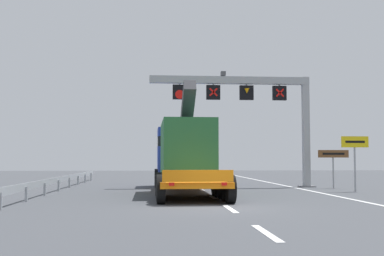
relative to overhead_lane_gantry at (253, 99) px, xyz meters
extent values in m
plane|color=#424449|center=(-3.82, -12.17, -5.47)|extent=(112.00, 112.00, 0.00)
cube|color=silver|center=(-3.42, -18.17, -5.46)|extent=(0.20, 2.60, 0.01)
cube|color=silver|center=(-3.42, -12.74, -5.46)|extent=(0.20, 2.60, 0.01)
cube|color=silver|center=(-3.42, -7.30, -5.46)|extent=(0.20, 2.60, 0.01)
cube|color=silver|center=(-3.42, -1.86, -5.46)|extent=(0.20, 2.60, 0.01)
cube|color=silver|center=(-3.42, 3.58, -5.46)|extent=(0.20, 2.60, 0.01)
cube|color=silver|center=(-3.42, 9.01, -5.46)|extent=(0.20, 2.60, 0.01)
cube|color=silver|center=(-3.42, 14.45, -5.46)|extent=(0.20, 2.60, 0.01)
cube|color=silver|center=(-3.42, 19.89, -5.46)|extent=(0.20, 2.60, 0.01)
cube|color=silver|center=(-3.42, 25.33, -5.46)|extent=(0.20, 2.60, 0.01)
cube|color=silver|center=(-3.42, 30.77, -5.46)|extent=(0.20, 2.60, 0.01)
cube|color=silver|center=(-3.42, 36.20, -5.46)|extent=(0.20, 2.60, 0.01)
cube|color=silver|center=(2.38, -0.17, -5.46)|extent=(0.20, 63.00, 0.01)
cube|color=#9EA0A5|center=(3.36, 0.00, -2.03)|extent=(0.40, 0.40, 6.87)
cube|color=slate|center=(3.36, 0.00, -5.43)|extent=(0.90, 0.90, 0.08)
cube|color=#9EA0A5|center=(-1.43, 0.00, 1.15)|extent=(9.97, 0.44, 0.44)
cube|color=#4C4C51|center=(-1.84, 0.00, 1.55)|extent=(0.28, 0.40, 0.28)
cube|color=black|center=(1.70, 0.00, 0.39)|extent=(0.86, 0.24, 0.90)
cube|color=#9EA0A5|center=(1.70, 0.00, 0.88)|extent=(0.08, 0.08, 0.16)
cube|color=red|center=(1.70, -0.13, 0.39)|extent=(0.53, 0.02, 0.53)
cube|color=red|center=(1.70, -0.13, 0.39)|extent=(0.53, 0.02, 0.53)
cube|color=black|center=(-0.38, 0.00, 0.39)|extent=(0.86, 0.24, 0.90)
cube|color=#9EA0A5|center=(-0.38, 0.00, 0.88)|extent=(0.08, 0.08, 0.16)
cone|color=orange|center=(-0.38, -0.13, 0.48)|extent=(0.31, 0.31, 0.31)
cube|color=black|center=(-2.47, 0.00, 0.39)|extent=(0.86, 0.24, 0.90)
cube|color=#9EA0A5|center=(-2.47, 0.00, 0.88)|extent=(0.08, 0.08, 0.16)
cube|color=red|center=(-2.47, -0.13, 0.39)|extent=(0.53, 0.02, 0.53)
cube|color=red|center=(-2.47, -0.13, 0.39)|extent=(0.53, 0.02, 0.53)
cube|color=black|center=(-4.55, 0.00, 0.39)|extent=(0.86, 0.24, 0.90)
cube|color=#9EA0A5|center=(-4.55, 0.00, 0.88)|extent=(0.08, 0.08, 0.16)
cone|color=red|center=(-4.55, -0.13, 0.22)|extent=(0.55, 0.02, 0.55)
cube|color=orange|center=(-4.50, -6.18, -4.74)|extent=(2.95, 10.44, 0.24)
cube|color=orange|center=(-4.42, -11.46, -4.37)|extent=(2.66, 0.12, 0.44)
cylinder|color=black|center=(-5.78, -10.70, -4.92)|extent=(0.34, 1.10, 1.10)
cylinder|color=black|center=(-3.08, -10.66, -4.92)|extent=(0.34, 1.10, 1.10)
cylinder|color=black|center=(-5.80, -9.65, -4.92)|extent=(0.34, 1.10, 1.10)
cylinder|color=black|center=(-3.10, -9.61, -4.92)|extent=(0.34, 1.10, 1.10)
cylinder|color=black|center=(-5.81, -8.60, -4.92)|extent=(0.34, 1.10, 1.10)
cylinder|color=black|center=(-3.11, -8.56, -4.92)|extent=(0.34, 1.10, 1.10)
cylinder|color=black|center=(-5.83, -7.55, -4.92)|extent=(0.34, 1.10, 1.10)
cylinder|color=black|center=(-3.13, -7.51, -4.92)|extent=(0.34, 1.10, 1.10)
cylinder|color=black|center=(-5.84, -6.50, -4.92)|extent=(0.34, 1.10, 1.10)
cylinder|color=black|center=(-3.14, -6.46, -4.92)|extent=(0.34, 1.10, 1.10)
cube|color=#1E38AD|center=(-4.60, 0.92, -3.37)|extent=(2.62, 3.24, 3.10)
cube|color=black|center=(-4.60, 0.92, -2.67)|extent=(2.65, 3.26, 0.60)
cylinder|color=black|center=(-5.90, 1.78, -4.92)|extent=(0.36, 1.10, 1.10)
cylinder|color=black|center=(-3.32, 1.82, -4.92)|extent=(0.36, 1.10, 1.10)
cylinder|color=black|center=(-5.87, -0.22, -4.92)|extent=(0.36, 1.10, 1.10)
cylinder|color=black|center=(-3.30, -0.18, -4.92)|extent=(0.36, 1.10, 1.10)
cube|color=#236638|center=(-4.50, -5.78, -3.27)|extent=(2.46, 5.75, 2.70)
cube|color=#2D2D33|center=(-4.49, -6.64, -1.32)|extent=(0.60, 2.95, 2.29)
cube|color=red|center=(-5.40, -11.52, -4.67)|extent=(0.20, 0.06, 0.12)
cube|color=red|center=(-3.44, -11.49, -4.67)|extent=(0.20, 0.06, 0.12)
cylinder|color=#9EA0A5|center=(4.57, -4.45, -4.00)|extent=(0.10, 0.10, 2.94)
cube|color=yellow|center=(4.57, -4.51, -2.82)|extent=(1.48, 0.06, 0.59)
cube|color=black|center=(4.57, -4.54, -2.82)|extent=(1.06, 0.01, 0.12)
cylinder|color=#9EA0A5|center=(4.54, -1.39, -4.33)|extent=(0.10, 0.10, 2.27)
cube|color=brown|center=(4.54, -1.45, -3.42)|extent=(1.85, 0.06, 0.45)
cube|color=black|center=(4.54, -1.49, -3.42)|extent=(1.33, 0.01, 0.12)
cube|color=#999EA3|center=(-11.27, -1.26, -4.87)|extent=(0.04, 25.83, 0.32)
cube|color=#999EA3|center=(-11.21, -12.56, -5.17)|extent=(0.10, 0.10, 0.60)
cube|color=#999EA3|center=(-11.21, -9.33, -5.17)|extent=(0.10, 0.10, 0.60)
cube|color=#999EA3|center=(-11.21, -6.10, -5.17)|extent=(0.10, 0.10, 0.60)
cube|color=#999EA3|center=(-11.21, -2.88, -5.17)|extent=(0.10, 0.10, 0.60)
cube|color=#999EA3|center=(-11.21, 0.35, -5.17)|extent=(0.10, 0.10, 0.60)
cube|color=#999EA3|center=(-11.21, 3.58, -5.17)|extent=(0.10, 0.10, 0.60)
cube|color=#999EA3|center=(-11.21, 6.81, -5.17)|extent=(0.10, 0.10, 0.60)
cube|color=#999EA3|center=(-11.21, 10.04, -5.17)|extent=(0.10, 0.10, 0.60)
camera|label=1|loc=(-5.98, -29.27, -3.75)|focal=44.88mm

